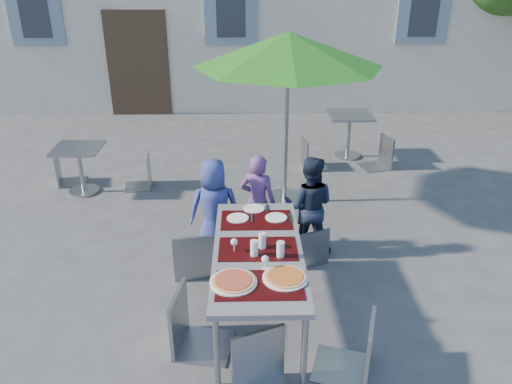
{
  "coord_description": "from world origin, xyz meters",
  "views": [
    {
      "loc": [
        0.28,
        -3.38,
        3.11
      ],
      "look_at": [
        0.38,
        1.37,
        0.9
      ],
      "focal_mm": 35.0,
      "sensor_mm": 36.0,
      "label": 1
    }
  ],
  "objects_px": {
    "pizza_near_right": "(285,277)",
    "chair_1": "(240,226)",
    "chair_5": "(264,334)",
    "patio_umbrella": "(288,51)",
    "child_0": "(215,209)",
    "bg_chair_r_1": "(383,134)",
    "bg_chair_r_0": "(141,155)",
    "chair_4": "(360,314)",
    "cafe_table_1": "(349,127)",
    "chair_0": "(192,228)",
    "bg_chair_l_1": "(311,137)",
    "child_1": "(258,202)",
    "chair_3": "(189,288)",
    "pizza_near_left": "(233,281)",
    "dining_table": "(258,254)",
    "child_2": "(309,206)",
    "chair_2": "(311,224)",
    "cafe_table_0": "(80,163)",
    "bg_chair_l_0": "(62,152)"
  },
  "relations": [
    {
      "from": "pizza_near_right",
      "to": "chair_1",
      "type": "xyz_separation_m",
      "value": [
        -0.38,
        1.33,
        -0.26
      ]
    },
    {
      "from": "chair_5",
      "to": "patio_umbrella",
      "type": "relative_size",
      "value": 0.42
    },
    {
      "from": "child_0",
      "to": "pizza_near_right",
      "type": "bearing_deg",
      "value": 108.31
    },
    {
      "from": "bg_chair_r_1",
      "to": "bg_chair_r_0",
      "type": "bearing_deg",
      "value": -169.0
    },
    {
      "from": "chair_4",
      "to": "bg_chair_r_0",
      "type": "distance_m",
      "value": 4.5
    },
    {
      "from": "bg_chair_r_0",
      "to": "chair_5",
      "type": "bearing_deg",
      "value": -67.45
    },
    {
      "from": "child_0",
      "to": "cafe_table_1",
      "type": "relative_size",
      "value": 1.53
    },
    {
      "from": "chair_0",
      "to": "chair_5",
      "type": "xyz_separation_m",
      "value": [
        0.7,
        -1.66,
        0.02
      ]
    },
    {
      "from": "patio_umbrella",
      "to": "bg_chair_l_1",
      "type": "relative_size",
      "value": 2.65
    },
    {
      "from": "child_1",
      "to": "chair_3",
      "type": "relative_size",
      "value": 1.1
    },
    {
      "from": "pizza_near_left",
      "to": "chair_3",
      "type": "distance_m",
      "value": 0.43
    },
    {
      "from": "bg_chair_r_0",
      "to": "cafe_table_1",
      "type": "relative_size",
      "value": 1.16
    },
    {
      "from": "child_0",
      "to": "cafe_table_1",
      "type": "distance_m",
      "value": 3.79
    },
    {
      "from": "child_1",
      "to": "cafe_table_1",
      "type": "relative_size",
      "value": 1.52
    },
    {
      "from": "chair_3",
      "to": "cafe_table_1",
      "type": "bearing_deg",
      "value": 64.19
    },
    {
      "from": "chair_3",
      "to": "bg_chair_r_0",
      "type": "bearing_deg",
      "value": 106.93
    },
    {
      "from": "cafe_table_1",
      "to": "bg_chair_r_1",
      "type": "distance_m",
      "value": 0.65
    },
    {
      "from": "dining_table",
      "to": "chair_0",
      "type": "bearing_deg",
      "value": 132.93
    },
    {
      "from": "pizza_near_left",
      "to": "cafe_table_1",
      "type": "height_order",
      "value": "pizza_near_left"
    },
    {
      "from": "child_0",
      "to": "chair_4",
      "type": "bearing_deg",
      "value": 119.31
    },
    {
      "from": "patio_umbrella",
      "to": "chair_3",
      "type": "bearing_deg",
      "value": -109.6
    },
    {
      "from": "child_2",
      "to": "chair_1",
      "type": "height_order",
      "value": "child_2"
    },
    {
      "from": "pizza_near_left",
      "to": "child_2",
      "type": "relative_size",
      "value": 0.33
    },
    {
      "from": "chair_2",
      "to": "chair_4",
      "type": "height_order",
      "value": "chair_4"
    },
    {
      "from": "child_2",
      "to": "pizza_near_right",
      "type": "bearing_deg",
      "value": 89.09
    },
    {
      "from": "dining_table",
      "to": "pizza_near_left",
      "type": "relative_size",
      "value": 4.78
    },
    {
      "from": "bg_chair_r_1",
      "to": "chair_4",
      "type": "bearing_deg",
      "value": -106.44
    },
    {
      "from": "child_0",
      "to": "chair_1",
      "type": "xyz_separation_m",
      "value": [
        0.28,
        -0.27,
        -0.08
      ]
    },
    {
      "from": "pizza_near_left",
      "to": "cafe_table_0",
      "type": "height_order",
      "value": "pizza_near_left"
    },
    {
      "from": "child_2",
      "to": "bg_chair_r_0",
      "type": "bearing_deg",
      "value": -27.36
    },
    {
      "from": "child_2",
      "to": "chair_4",
      "type": "bearing_deg",
      "value": 107.87
    },
    {
      "from": "child_1",
      "to": "chair_1",
      "type": "xyz_separation_m",
      "value": [
        -0.2,
        -0.44,
        -0.07
      ]
    },
    {
      "from": "chair_3",
      "to": "chair_2",
      "type": "bearing_deg",
      "value": 47.84
    },
    {
      "from": "child_1",
      "to": "chair_1",
      "type": "height_order",
      "value": "child_1"
    },
    {
      "from": "chair_4",
      "to": "pizza_near_right",
      "type": "bearing_deg",
      "value": 155.49
    },
    {
      "from": "chair_3",
      "to": "chair_4",
      "type": "bearing_deg",
      "value": -13.83
    },
    {
      "from": "chair_2",
      "to": "bg_chair_l_0",
      "type": "xyz_separation_m",
      "value": [
        -3.46,
        2.31,
        0.02
      ]
    },
    {
      "from": "child_2",
      "to": "patio_umbrella",
      "type": "xyz_separation_m",
      "value": [
        -0.17,
        1.33,
        1.49
      ]
    },
    {
      "from": "pizza_near_left",
      "to": "bg_chair_l_0",
      "type": "xyz_separation_m",
      "value": [
        -2.65,
        3.75,
        -0.26
      ]
    },
    {
      "from": "chair_0",
      "to": "child_2",
      "type": "bearing_deg",
      "value": 19.11
    },
    {
      "from": "bg_chair_l_0",
      "to": "dining_table",
      "type": "bearing_deg",
      "value": -48.51
    },
    {
      "from": "chair_0",
      "to": "chair_1",
      "type": "distance_m",
      "value": 0.53
    },
    {
      "from": "bg_chair_l_0",
      "to": "pizza_near_right",
      "type": "bearing_deg",
      "value": -50.33
    },
    {
      "from": "patio_umbrella",
      "to": "bg_chair_r_0",
      "type": "xyz_separation_m",
      "value": [
        -2.08,
        0.57,
        -1.57
      ]
    },
    {
      "from": "child_1",
      "to": "chair_3",
      "type": "distance_m",
      "value": 1.81
    },
    {
      "from": "chair_5",
      "to": "bg_chair_r_1",
      "type": "height_order",
      "value": "chair_5"
    },
    {
      "from": "bg_chair_l_0",
      "to": "bg_chair_r_0",
      "type": "bearing_deg",
      "value": -7.9
    },
    {
      "from": "dining_table",
      "to": "chair_1",
      "type": "distance_m",
      "value": 0.9
    },
    {
      "from": "child_2",
      "to": "dining_table",
      "type": "bearing_deg",
      "value": 75.23
    },
    {
      "from": "chair_3",
      "to": "bg_chair_l_1",
      "type": "distance_m",
      "value": 4.45
    }
  ]
}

